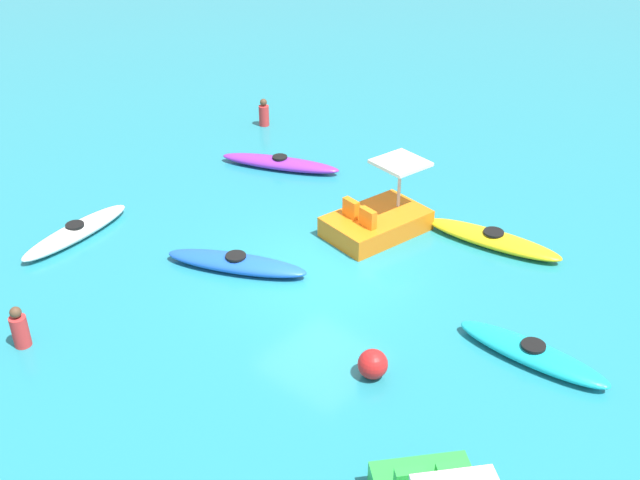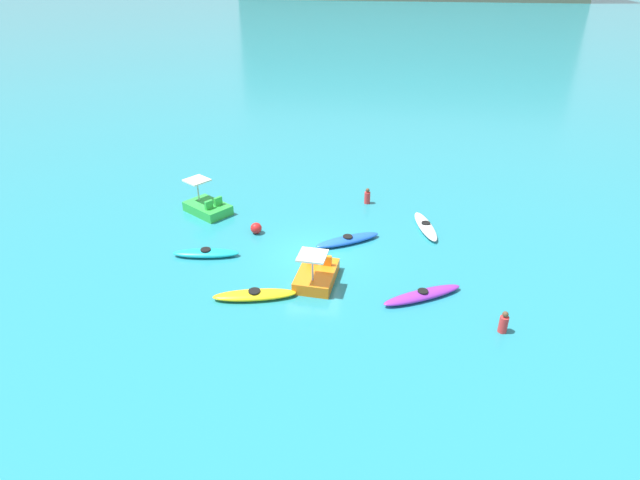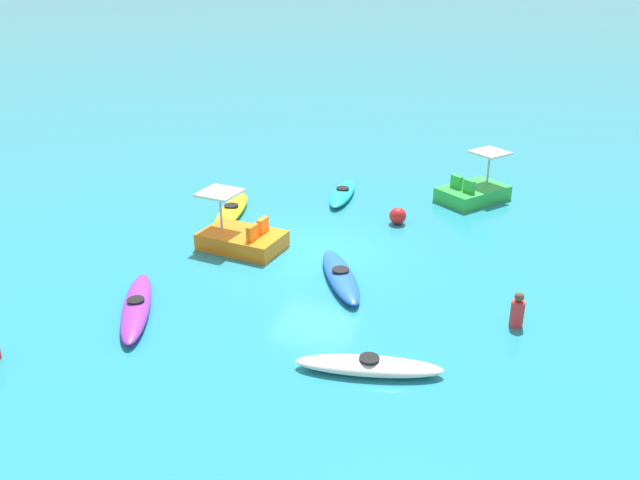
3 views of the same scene
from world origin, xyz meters
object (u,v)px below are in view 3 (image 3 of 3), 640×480
(kayak_blue, at_px, (340,276))
(pedal_boat_orange, at_px, (242,238))
(kayak_purple, at_px, (137,307))
(buoy_red, at_px, (398,216))
(kayak_white, at_px, (369,366))
(pedal_boat_green, at_px, (473,191))
(person_by_kayaks, at_px, (517,311))
(kayak_yellow, at_px, (232,211))
(kayak_cyan, at_px, (343,193))

(kayak_blue, xyz_separation_m, pedal_boat_orange, (-1.32, -3.35, 0.17))
(kayak_purple, distance_m, buoy_red, 9.05)
(kayak_blue, relative_size, buoy_red, 5.86)
(kayak_white, bearing_deg, pedal_boat_orange, -136.50)
(buoy_red, bearing_deg, pedal_boat_green, 142.55)
(person_by_kayaks, bearing_deg, pedal_boat_green, -169.94)
(kayak_purple, relative_size, kayak_blue, 1.06)
(pedal_boat_green, bearing_deg, pedal_boat_orange, -46.63)
(kayak_yellow, xyz_separation_m, pedal_boat_green, (-3.65, 7.71, 0.17))
(kayak_purple, height_order, pedal_boat_green, pedal_boat_green)
(person_by_kayaks, bearing_deg, buoy_red, -146.15)
(kayak_blue, xyz_separation_m, pedal_boat_green, (-7.36, 3.04, 0.17))
(buoy_red, bearing_deg, pedal_boat_orange, -53.04)
(kayak_cyan, height_order, kayak_blue, same)
(pedal_boat_orange, height_order, buoy_red, pedal_boat_orange)
(kayak_purple, height_order, pedal_boat_orange, pedal_boat_orange)
(kayak_yellow, bearing_deg, kayak_white, 39.48)
(kayak_cyan, relative_size, person_by_kayaks, 3.41)
(kayak_cyan, distance_m, kayak_blue, 6.57)
(kayak_purple, distance_m, person_by_kayaks, 9.14)
(kayak_yellow, bearing_deg, kayak_purple, 2.27)
(kayak_white, bearing_deg, kayak_purple, -98.86)
(kayak_purple, xyz_separation_m, kayak_cyan, (-9.33, 2.92, 0.00))
(pedal_boat_orange, bearing_deg, kayak_purple, -13.97)
(kayak_purple, bearing_deg, person_by_kayaks, 101.60)
(kayak_blue, relative_size, kayak_white, 1.02)
(kayak_yellow, bearing_deg, pedal_boat_green, 115.29)
(kayak_purple, bearing_deg, pedal_boat_orange, 166.03)
(kayak_blue, distance_m, pedal_boat_green, 7.97)
(kayak_purple, relative_size, pedal_boat_orange, 1.30)
(kayak_blue, distance_m, person_by_kayaks, 4.67)
(kayak_yellow, height_order, pedal_boat_green, pedal_boat_green)
(pedal_boat_orange, distance_m, pedal_boat_green, 8.79)
(pedal_boat_green, distance_m, person_by_kayaks, 8.59)
(kayak_cyan, height_order, pedal_boat_orange, pedal_boat_orange)
(kayak_purple, relative_size, kayak_white, 1.08)
(kayak_blue, bearing_deg, kayak_white, 22.09)
(kayak_purple, relative_size, person_by_kayaks, 3.90)
(kayak_purple, bearing_deg, kayak_yellow, -177.73)
(kayak_purple, distance_m, kayak_yellow, 6.65)
(kayak_cyan, relative_size, pedal_boat_orange, 1.14)
(kayak_blue, height_order, pedal_boat_orange, pedal_boat_orange)
(kayak_yellow, distance_m, pedal_boat_orange, 2.74)
(kayak_yellow, relative_size, pedal_boat_orange, 1.27)
(kayak_blue, height_order, pedal_boat_green, pedal_boat_green)
(kayak_purple, xyz_separation_m, kayak_white, (0.93, 5.98, 0.00))
(kayak_blue, bearing_deg, pedal_boat_orange, -111.52)
(kayak_white, height_order, buoy_red, buoy_red)
(kayak_cyan, relative_size, buoy_red, 5.45)
(kayak_blue, relative_size, pedal_boat_orange, 1.22)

